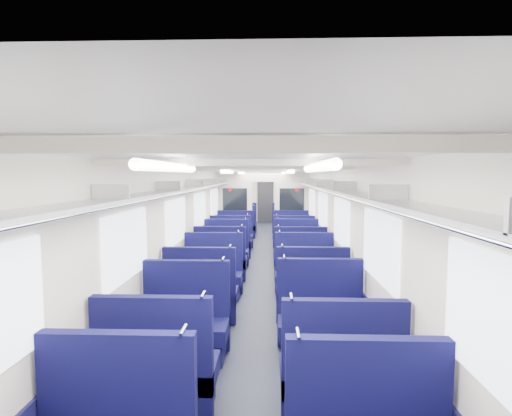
{
  "coord_description": "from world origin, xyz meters",
  "views": [
    {
      "loc": [
        0.19,
        -9.45,
        2.2
      ],
      "look_at": [
        -0.21,
        2.27,
        1.22
      ],
      "focal_mm": 27.61,
      "sensor_mm": 36.0,
      "label": 1
    }
  ],
  "objects_px": {
    "bulkhead": "(263,207)",
    "seat_13": "(300,263)",
    "seat_16": "(231,244)",
    "seat_8": "(201,297)",
    "seat_21": "(288,229)",
    "seat_4": "(158,375)",
    "seat_23": "(286,224)",
    "seat_6": "(185,327)",
    "seat_15": "(296,253)",
    "seat_5": "(340,381)",
    "seat_11": "(305,277)",
    "seat_20": "(240,228)",
    "seat_9": "(311,297)",
    "seat_17": "(294,245)",
    "seat_7": "(321,324)",
    "seat_14": "(226,253)",
    "seat_19": "(291,237)",
    "end_door": "(265,201)",
    "seat_10": "(213,277)"
  },
  "relations": [
    {
      "from": "bulkhead",
      "to": "seat_13",
      "type": "bearing_deg",
      "value": -78.35
    },
    {
      "from": "seat_13",
      "to": "seat_16",
      "type": "height_order",
      "value": "same"
    },
    {
      "from": "seat_8",
      "to": "seat_21",
      "type": "xyz_separation_m",
      "value": [
        1.66,
        7.69,
        0.0
      ]
    },
    {
      "from": "seat_4",
      "to": "seat_23",
      "type": "height_order",
      "value": "same"
    },
    {
      "from": "seat_6",
      "to": "seat_15",
      "type": "height_order",
      "value": "same"
    },
    {
      "from": "bulkhead",
      "to": "seat_5",
      "type": "bearing_deg",
      "value": -84.56
    },
    {
      "from": "seat_6",
      "to": "seat_16",
      "type": "distance_m",
      "value": 5.72
    },
    {
      "from": "seat_6",
      "to": "seat_11",
      "type": "height_order",
      "value": "same"
    },
    {
      "from": "seat_4",
      "to": "seat_8",
      "type": "distance_m",
      "value": 2.32
    },
    {
      "from": "seat_11",
      "to": "seat_20",
      "type": "relative_size",
      "value": 1.0
    },
    {
      "from": "seat_6",
      "to": "seat_20",
      "type": "distance_m",
      "value": 9.06
    },
    {
      "from": "seat_4",
      "to": "seat_6",
      "type": "height_order",
      "value": "same"
    },
    {
      "from": "seat_5",
      "to": "seat_13",
      "type": "bearing_deg",
      "value": 90.0
    },
    {
      "from": "seat_9",
      "to": "seat_13",
      "type": "xyz_separation_m",
      "value": [
        0.0,
        2.25,
        0.0
      ]
    },
    {
      "from": "seat_17",
      "to": "seat_11",
      "type": "bearing_deg",
      "value": -90.0
    },
    {
      "from": "seat_20",
      "to": "seat_16",
      "type": "bearing_deg",
      "value": -90.0
    },
    {
      "from": "seat_7",
      "to": "seat_15",
      "type": "xyz_separation_m",
      "value": [
        0.0,
        4.49,
        0.0
      ]
    },
    {
      "from": "seat_5",
      "to": "seat_15",
      "type": "height_order",
      "value": "same"
    },
    {
      "from": "seat_6",
      "to": "seat_15",
      "type": "xyz_separation_m",
      "value": [
        1.66,
        4.64,
        0.0
      ]
    },
    {
      "from": "seat_11",
      "to": "seat_21",
      "type": "relative_size",
      "value": 1.0
    },
    {
      "from": "seat_7",
      "to": "seat_15",
      "type": "bearing_deg",
      "value": 90.0
    },
    {
      "from": "seat_4",
      "to": "seat_20",
      "type": "bearing_deg",
      "value": 90.0
    },
    {
      "from": "seat_17",
      "to": "seat_23",
      "type": "xyz_separation_m",
      "value": [
        0.0,
        4.36,
        0.0
      ]
    },
    {
      "from": "seat_14",
      "to": "seat_13",
      "type": "bearing_deg",
      "value": -32.26
    },
    {
      "from": "seat_16",
      "to": "seat_21",
      "type": "xyz_separation_m",
      "value": [
        1.66,
        3.14,
        0.0
      ]
    },
    {
      "from": "seat_19",
      "to": "seat_5",
      "type": "bearing_deg",
      "value": -90.0
    },
    {
      "from": "bulkhead",
      "to": "end_door",
      "type": "bearing_deg",
      "value": 90.0
    },
    {
      "from": "seat_13",
      "to": "seat_17",
      "type": "bearing_deg",
      "value": 90.0
    },
    {
      "from": "bulkhead",
      "to": "seat_20",
      "type": "height_order",
      "value": "bulkhead"
    },
    {
      "from": "seat_19",
      "to": "seat_23",
      "type": "xyz_separation_m",
      "value": [
        0.0,
        3.09,
        0.0
      ]
    },
    {
      "from": "seat_13",
      "to": "seat_17",
      "type": "xyz_separation_m",
      "value": [
        0.0,
        2.2,
        0.0
      ]
    },
    {
      "from": "seat_9",
      "to": "seat_23",
      "type": "height_order",
      "value": "same"
    },
    {
      "from": "bulkhead",
      "to": "seat_7",
      "type": "relative_size",
      "value": 2.36
    },
    {
      "from": "bulkhead",
      "to": "seat_4",
      "type": "height_order",
      "value": "bulkhead"
    },
    {
      "from": "seat_6",
      "to": "seat_13",
      "type": "height_order",
      "value": "same"
    },
    {
      "from": "seat_4",
      "to": "seat_14",
      "type": "bearing_deg",
      "value": 90.0
    },
    {
      "from": "seat_4",
      "to": "seat_16",
      "type": "height_order",
      "value": "same"
    },
    {
      "from": "end_door",
      "to": "seat_16",
      "type": "relative_size",
      "value": 1.68
    },
    {
      "from": "seat_9",
      "to": "seat_13",
      "type": "bearing_deg",
      "value": 90.0
    },
    {
      "from": "seat_11",
      "to": "seat_8",
      "type": "bearing_deg",
      "value": -143.25
    },
    {
      "from": "seat_9",
      "to": "seat_15",
      "type": "height_order",
      "value": "same"
    },
    {
      "from": "seat_11",
      "to": "seat_20",
      "type": "bearing_deg",
      "value": 104.0
    },
    {
      "from": "seat_19",
      "to": "seat_11",
      "type": "bearing_deg",
      "value": -90.0
    },
    {
      "from": "seat_15",
      "to": "seat_13",
      "type": "bearing_deg",
      "value": -90.0
    },
    {
      "from": "seat_7",
      "to": "seat_15",
      "type": "distance_m",
      "value": 4.49
    },
    {
      "from": "end_door",
      "to": "seat_5",
      "type": "bearing_deg",
      "value": -86.83
    },
    {
      "from": "seat_4",
      "to": "seat_11",
      "type": "height_order",
      "value": "same"
    },
    {
      "from": "seat_7",
      "to": "seat_10",
      "type": "xyz_separation_m",
      "value": [
        -1.66,
        2.2,
        0.0
      ]
    },
    {
      "from": "seat_13",
      "to": "seat_6",
      "type": "bearing_deg",
      "value": -115.38
    },
    {
      "from": "seat_6",
      "to": "seat_11",
      "type": "relative_size",
      "value": 1.0
    }
  ]
}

